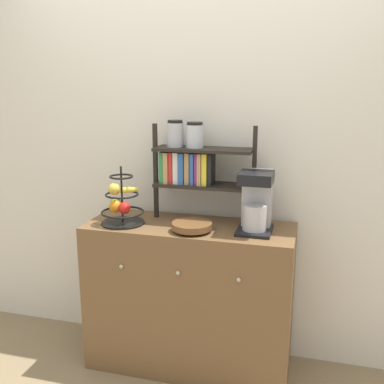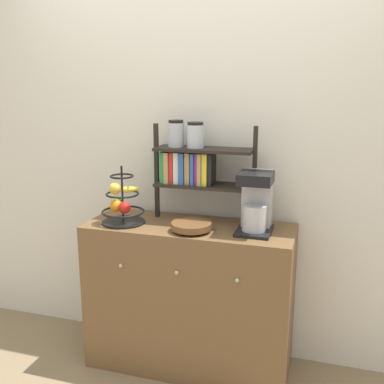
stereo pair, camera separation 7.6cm
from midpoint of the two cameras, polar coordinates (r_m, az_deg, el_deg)
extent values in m
cube|color=silver|center=(2.83, 2.10, 4.74)|extent=(7.00, 0.05, 2.60)
cube|color=brown|center=(2.83, 0.47, -13.15)|extent=(1.23, 0.46, 0.92)
sphere|color=#B2AD8C|center=(2.64, -8.20, -9.25)|extent=(0.02, 0.02, 0.02)
sphere|color=#B2AD8C|center=(2.52, -1.08, -10.22)|extent=(0.02, 0.02, 0.02)
sphere|color=#B2AD8C|center=(2.44, 6.65, -11.09)|extent=(0.02, 0.02, 0.02)
cube|color=black|center=(2.57, 8.76, -4.86)|extent=(0.19, 0.25, 0.02)
cube|color=#B7B7BC|center=(2.59, 9.12, -0.77)|extent=(0.16, 0.10, 0.33)
cylinder|color=#B7B7BC|center=(2.52, 8.75, -3.26)|extent=(0.13, 0.13, 0.14)
cube|color=black|center=(2.48, 8.96, 1.74)|extent=(0.18, 0.20, 0.06)
cylinder|color=black|center=(2.73, -7.91, -3.80)|extent=(0.26, 0.26, 0.01)
cylinder|color=black|center=(2.69, -8.03, -0.25)|extent=(0.01, 0.01, 0.34)
torus|color=black|center=(2.71, -7.95, -2.47)|extent=(0.26, 0.26, 0.01)
torus|color=black|center=(2.69, -8.03, -0.25)|extent=(0.20, 0.20, 0.01)
torus|color=black|center=(2.66, -8.10, 2.01)|extent=(0.14, 0.14, 0.01)
sphere|color=red|center=(2.66, -7.73, -1.97)|extent=(0.07, 0.07, 0.07)
sphere|color=#6BAD33|center=(2.76, -8.76, -1.43)|extent=(0.07, 0.07, 0.07)
sphere|color=orange|center=(2.70, -8.81, -1.74)|extent=(0.08, 0.08, 0.08)
ellipsoid|color=yellow|center=(2.70, -7.38, 0.31)|extent=(0.14, 0.11, 0.04)
sphere|color=gold|center=(2.67, -8.97, 0.42)|extent=(0.07, 0.07, 0.07)
cylinder|color=brown|center=(2.55, 0.77, -4.84)|extent=(0.13, 0.13, 0.02)
cylinder|color=brown|center=(2.55, 0.77, -4.30)|extent=(0.23, 0.23, 0.04)
cube|color=black|center=(2.78, -3.73, 2.68)|extent=(0.02, 0.02, 0.58)
cube|color=black|center=(2.63, 8.75, 1.93)|extent=(0.02, 0.02, 0.58)
cube|color=black|center=(2.70, 2.33, 0.87)|extent=(0.58, 0.20, 0.02)
cube|color=black|center=(2.66, 2.37, 5.41)|extent=(0.58, 0.20, 0.02)
cube|color=#2D8C47|center=(2.75, -2.60, 3.29)|extent=(0.02, 0.14, 0.19)
cube|color=tan|center=(2.74, -2.02, 3.26)|extent=(0.03, 0.16, 0.19)
cube|color=red|center=(2.73, -1.47, 3.23)|extent=(0.02, 0.14, 0.19)
cube|color=white|center=(2.72, -0.85, 3.20)|extent=(0.03, 0.14, 0.19)
cube|color=#2D599E|center=(2.71, -0.15, 3.16)|extent=(0.03, 0.16, 0.19)
cube|color=tan|center=(2.70, 0.55, 3.12)|extent=(0.03, 0.14, 0.19)
cube|color=#2D599E|center=(2.69, 1.17, 3.09)|extent=(0.02, 0.16, 0.19)
cube|color=#8C338C|center=(2.69, 1.66, 3.06)|extent=(0.02, 0.14, 0.19)
cube|color=tan|center=(2.68, 2.13, 3.03)|extent=(0.02, 0.16, 0.19)
cube|color=yellow|center=(2.68, 2.73, 3.00)|extent=(0.03, 0.14, 0.19)
cube|color=black|center=(2.67, 3.34, 2.96)|extent=(0.02, 0.12, 0.19)
cylinder|color=#ADB2B7|center=(2.70, -1.23, 7.26)|extent=(0.10, 0.10, 0.14)
cylinder|color=black|center=(2.69, -1.24, 8.95)|extent=(0.09, 0.09, 0.02)
cylinder|color=silver|center=(2.67, 1.17, 7.09)|extent=(0.10, 0.10, 0.13)
cylinder|color=black|center=(2.66, 1.17, 8.70)|extent=(0.09, 0.09, 0.02)
camera|label=1|loc=(0.04, -89.16, 0.20)|focal=42.00mm
camera|label=2|loc=(0.04, 90.84, -0.20)|focal=42.00mm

